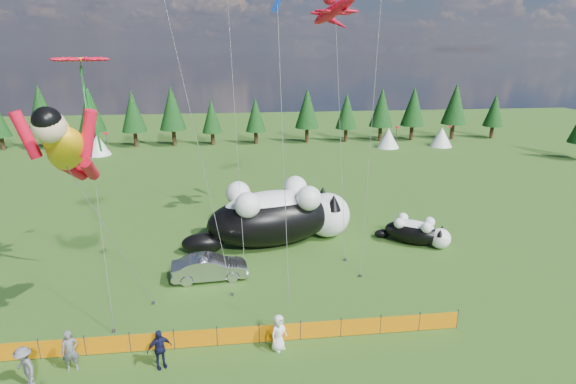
{
  "coord_description": "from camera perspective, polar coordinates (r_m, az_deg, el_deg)",
  "views": [
    {
      "loc": [
        0.18,
        -21.46,
        13.52
      ],
      "look_at": [
        3.23,
        4.0,
        5.35
      ],
      "focal_mm": 28.0,
      "sensor_mm": 36.0,
      "label": 1
    }
  ],
  "objects": [
    {
      "name": "cat_large",
      "position": [
        32.35,
        -1.16,
        -2.92
      ],
      "size": [
        12.42,
        6.3,
        4.53
      ],
      "rotation": [
        0.0,
        0.0,
        0.22
      ],
      "color": "black",
      "rests_on": "ground"
    },
    {
      "name": "gecko_kite",
      "position": [
        33.66,
        5.87,
        21.94
      ],
      "size": [
        5.79,
        9.77,
        17.77
      ],
      "color": "red",
      "rests_on": "ground"
    },
    {
      "name": "flower_kite",
      "position": [
        25.55,
        -24.87,
        14.67
      ],
      "size": [
        3.23,
        5.92,
        13.63
      ],
      "color": "red",
      "rests_on": "ground"
    },
    {
      "name": "spectator_a",
      "position": [
        22.84,
        -25.92,
        -17.68
      ],
      "size": [
        0.8,
        0.62,
        1.95
      ],
      "primitive_type": "imported",
      "rotation": [
        0.0,
        0.0,
        0.23
      ],
      "color": "#5E5E63",
      "rests_on": "ground"
    },
    {
      "name": "cat_small",
      "position": [
        33.88,
        15.98,
        -4.85
      ],
      "size": [
        4.88,
        3.89,
        1.99
      ],
      "rotation": [
        0.0,
        0.0,
        -0.59
      ],
      "color": "black",
      "rests_on": "ground"
    },
    {
      "name": "festival_tents",
      "position": [
        63.57,
        3.13,
        6.64
      ],
      "size": [
        50.0,
        3.2,
        2.8
      ],
      "primitive_type": null,
      "color": "white",
      "rests_on": "ground"
    },
    {
      "name": "safety_fence",
      "position": [
        22.59,
        -6.33,
        -17.64
      ],
      "size": [
        22.06,
        0.06,
        1.1
      ],
      "color": "#262626",
      "rests_on": "ground"
    },
    {
      "name": "tree_line",
      "position": [
        67.14,
        -6.99,
        9.38
      ],
      "size": [
        90.0,
        4.0,
        8.0
      ],
      "primitive_type": null,
      "color": "black",
      "rests_on": "ground"
    },
    {
      "name": "spectator_d",
      "position": [
        22.73,
        -30.42,
        -18.68
      ],
      "size": [
        1.34,
        1.29,
        1.91
      ],
      "primitive_type": "imported",
      "rotation": [
        0.0,
        0.0,
        -0.73
      ],
      "color": "#5E5E63",
      "rests_on": "ground"
    },
    {
      "name": "ground",
      "position": [
        25.37,
        -6.38,
        -14.67
      ],
      "size": [
        160.0,
        160.0,
        0.0
      ],
      "primitive_type": "plane",
      "color": "#153409",
      "rests_on": "ground"
    },
    {
      "name": "superhero_kite",
      "position": [
        21.01,
        -26.38,
        4.86
      ],
      "size": [
        6.15,
        6.51,
        12.15
      ],
      "color": "#F8AE0D",
      "rests_on": "ground"
    },
    {
      "name": "diamond_kite_c",
      "position": [
        22.26,
        -1.29,
        21.3
      ],
      "size": [
        0.63,
        3.6,
        16.36
      ],
      "color": "#0D39CC",
      "rests_on": "ground"
    },
    {
      "name": "car",
      "position": [
        28.28,
        -9.91,
        -9.44
      ],
      "size": [
        4.74,
        1.98,
        1.52
      ],
      "primitive_type": "imported",
      "rotation": [
        0.0,
        0.0,
        1.65
      ],
      "color": "#B2B2B7",
      "rests_on": "ground"
    },
    {
      "name": "spectator_e",
      "position": [
        21.93,
        -1.21,
        -17.43
      ],
      "size": [
        1.06,
        1.02,
        1.83
      ],
      "primitive_type": "imported",
      "rotation": [
        0.0,
        0.0,
        0.69
      ],
      "color": "white",
      "rests_on": "ground"
    },
    {
      "name": "spectator_c",
      "position": [
        21.66,
        -16.01,
        -18.63
      ],
      "size": [
        1.24,
        0.98,
        1.88
      ],
      "primitive_type": "imported",
      "rotation": [
        0.0,
        0.0,
        0.44
      ],
      "color": "black",
      "rests_on": "ground"
    }
  ]
}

